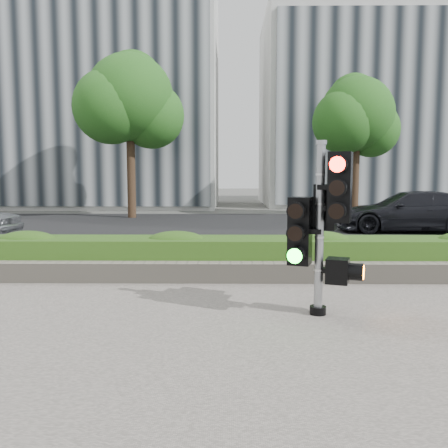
# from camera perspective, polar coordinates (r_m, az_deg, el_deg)

# --- Properties ---
(ground) EXTENTS (120.00, 120.00, 0.00)m
(ground) POSITION_cam_1_polar(r_m,az_deg,el_deg) (6.48, 2.50, -10.96)
(ground) COLOR #51514C
(ground) RESTS_ON ground
(sidewalk) EXTENTS (16.00, 11.00, 0.03)m
(sidewalk) POSITION_cam_1_polar(r_m,az_deg,el_deg) (4.15, 3.66, -20.82)
(sidewalk) COLOR #9E9389
(sidewalk) RESTS_ON ground
(road) EXTENTS (60.00, 13.00, 0.02)m
(road) POSITION_cam_1_polar(r_m,az_deg,el_deg) (16.31, 1.39, -0.67)
(road) COLOR black
(road) RESTS_ON ground
(curb) EXTENTS (60.00, 0.25, 0.12)m
(curb) POSITION_cam_1_polar(r_m,az_deg,el_deg) (9.53, 1.90, -5.10)
(curb) COLOR gray
(curb) RESTS_ON ground
(stone_wall) EXTENTS (12.00, 0.32, 0.34)m
(stone_wall) POSITION_cam_1_polar(r_m,az_deg,el_deg) (8.28, 2.09, -5.81)
(stone_wall) COLOR gray
(stone_wall) RESTS_ON sidewalk
(hedge) EXTENTS (12.00, 1.00, 0.68)m
(hedge) POSITION_cam_1_polar(r_m,az_deg,el_deg) (8.88, 1.99, -3.88)
(hedge) COLOR #518F2C
(hedge) RESTS_ON sidewalk
(building_left) EXTENTS (16.00, 9.00, 15.00)m
(building_left) POSITION_cam_1_polar(r_m,az_deg,el_deg) (31.01, -16.47, 16.12)
(building_left) COLOR #B7B7B2
(building_left) RESTS_ON ground
(building_right) EXTENTS (18.00, 10.00, 12.00)m
(building_right) POSITION_cam_1_polar(r_m,az_deg,el_deg) (33.41, 20.80, 12.62)
(building_right) COLOR #B7B7B2
(building_right) RESTS_ON ground
(tree_left) EXTENTS (4.61, 4.03, 7.34)m
(tree_left) POSITION_cam_1_polar(r_m,az_deg,el_deg) (21.44, -11.29, 14.29)
(tree_left) COLOR black
(tree_left) RESTS_ON ground
(tree_right) EXTENTS (4.10, 3.58, 6.53)m
(tree_right) POSITION_cam_1_polar(r_m,az_deg,el_deg) (22.64, 15.60, 12.30)
(tree_right) COLOR black
(tree_right) RESTS_ON ground
(traffic_signal) EXTENTS (0.85, 0.70, 2.30)m
(traffic_signal) POSITION_cam_1_polar(r_m,az_deg,el_deg) (6.35, 11.77, 0.53)
(traffic_signal) COLOR black
(traffic_signal) RESTS_ON sidewalk
(car_dark) EXTENTS (4.73, 2.20, 1.34)m
(car_dark) POSITION_cam_1_polar(r_m,az_deg,el_deg) (16.70, 21.32, 1.42)
(car_dark) COLOR black
(car_dark) RESTS_ON road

